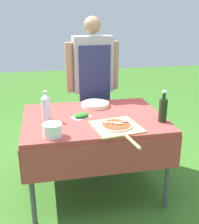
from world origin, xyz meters
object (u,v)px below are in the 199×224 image
person_cook (93,78)px  oil_bottle (163,110)px  pizza_on_peel (117,127)px  herb_container (82,116)px  prep_table (94,125)px  mixing_tub (53,130)px  water_bottle (46,107)px  plate_stack (95,104)px

person_cook → oil_bottle: 1.03m
pizza_on_peel → herb_container: size_ratio=3.14×
prep_table → person_cook: 0.76m
herb_container → mixing_tub: bearing=-127.1°
water_bottle → mixing_tub: water_bottle is taller
person_cook → prep_table: bearing=75.6°
prep_table → pizza_on_peel: 0.34m
person_cook → water_bottle: (-0.53, -0.70, -0.07)m
oil_bottle → water_bottle: oil_bottle is taller
person_cook → water_bottle: size_ratio=6.08×
prep_table → mixing_tub: size_ratio=8.39×
oil_bottle → herb_container: (-0.67, 0.23, -0.09)m
prep_table → water_bottle: size_ratio=4.81×
plate_stack → water_bottle: bearing=-149.0°
water_bottle → mixing_tub: bearing=-84.0°
prep_table → water_bottle: (-0.41, -0.01, 0.20)m
pizza_on_peel → mixing_tub: (-0.52, -0.06, 0.04)m
pizza_on_peel → plate_stack: size_ratio=2.25×
pizza_on_peel → mixing_tub: 0.52m
pizza_on_peel → herb_container: bearing=121.9°
prep_table → mixing_tub: mixing_tub is taller
mixing_tub → oil_bottle: bearing=7.6°
water_bottle → plate_stack: water_bottle is taller
pizza_on_peel → mixing_tub: mixing_tub is taller
person_cook → mixing_tub: (-0.50, -1.05, -0.14)m
prep_table → plate_stack: (0.07, 0.28, 0.10)m
prep_table → plate_stack: bearing=76.4°
water_bottle → mixing_tub: (0.04, -0.35, -0.07)m
oil_bottle → mixing_tub: bearing=-172.4°
oil_bottle → plate_stack: size_ratio=0.98×
herb_container → plate_stack: bearing=58.2°
herb_container → plate_stack: (0.18, 0.29, 0.00)m
prep_table → person_cook: bearing=80.4°
water_bottle → herb_container: water_bottle is taller
herb_container → mixing_tub: 0.45m
plate_stack → person_cook: bearing=83.2°
mixing_tub → plate_stack: size_ratio=0.54×
pizza_on_peel → oil_bottle: (0.42, 0.06, 0.10)m
person_cook → oil_bottle: person_cook is taller
pizza_on_peel → water_bottle: water_bottle is taller
pizza_on_peel → water_bottle: (-0.55, 0.29, 0.11)m
pizza_on_peel → mixing_tub: size_ratio=4.15×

